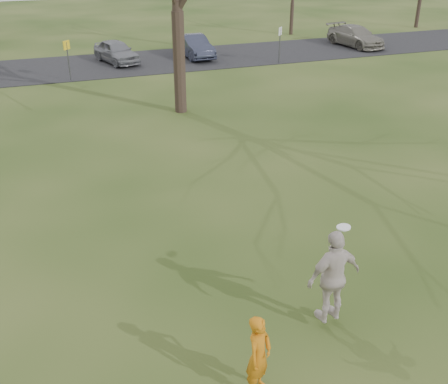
# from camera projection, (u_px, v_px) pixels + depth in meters

# --- Properties ---
(ground) EXTENTS (120.00, 120.00, 0.00)m
(ground) POSITION_uv_depth(u_px,v_px,m) (296.00, 351.00, 10.09)
(ground) COLOR #1E380F
(ground) RESTS_ON ground
(parking_strip) EXTENTS (62.00, 6.50, 0.04)m
(parking_strip) POSITION_uv_depth(u_px,v_px,m) (101.00, 65.00, 31.16)
(parking_strip) COLOR black
(parking_strip) RESTS_ON ground
(player_defender) EXTENTS (0.67, 0.64, 1.55)m
(player_defender) POSITION_uv_depth(u_px,v_px,m) (259.00, 356.00, 8.90)
(player_defender) COLOR #C26C0F
(player_defender) RESTS_ON ground
(car_4) EXTENTS (2.52, 4.08, 1.30)m
(car_4) POSITION_uv_depth(u_px,v_px,m) (116.00, 51.00, 31.45)
(car_4) COLOR gray
(car_4) RESTS_ON parking_strip
(car_5) EXTENTS (1.62, 4.08, 1.32)m
(car_5) POSITION_uv_depth(u_px,v_px,m) (194.00, 46.00, 32.78)
(car_5) COLOR #2D3144
(car_5) RESTS_ON parking_strip
(car_7) EXTENTS (2.49, 4.77, 1.32)m
(car_7) POSITION_uv_depth(u_px,v_px,m) (356.00, 36.00, 35.88)
(car_7) COLOR gray
(car_7) RESTS_ON parking_strip
(catching_play) EXTENTS (1.21, 0.68, 1.98)m
(catching_play) POSITION_uv_depth(u_px,v_px,m) (334.00, 277.00, 10.24)
(catching_play) COLOR beige
(catching_play) RESTS_ON ground
(sign_yellow) EXTENTS (0.35, 0.35, 2.08)m
(sign_yellow) POSITION_uv_depth(u_px,v_px,m) (67.00, 53.00, 27.38)
(sign_yellow) COLOR #47474C
(sign_yellow) RESTS_ON ground
(sign_white) EXTENTS (0.35, 0.35, 2.08)m
(sign_white) POSITION_uv_depth(u_px,v_px,m) (280.00, 38.00, 31.06)
(sign_white) COLOR #47474C
(sign_white) RESTS_ON ground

